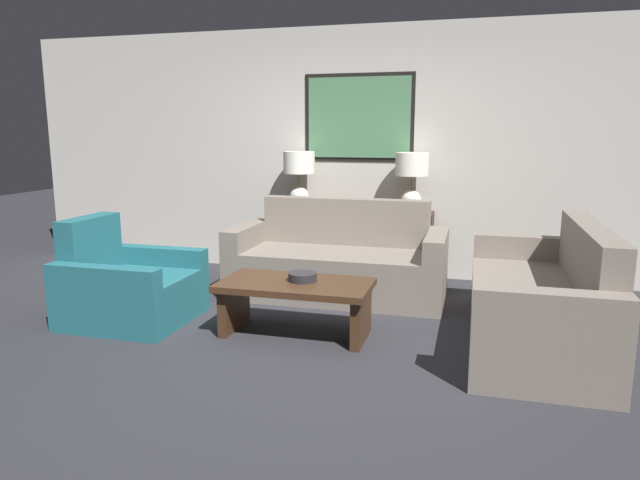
% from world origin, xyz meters
% --- Properties ---
extents(ground_plane, '(20.00, 20.00, 0.00)m').
position_xyz_m(ground_plane, '(0.00, 0.00, 0.00)').
color(ground_plane, '#28282D').
extents(back_wall, '(7.89, 0.12, 2.65)m').
position_xyz_m(back_wall, '(0.00, 2.39, 1.33)').
color(back_wall, beige).
rests_on(back_wall, ground_plane).
extents(console_table, '(1.66, 0.38, 0.73)m').
position_xyz_m(console_table, '(0.00, 2.12, 0.37)').
color(console_table, '#332319').
rests_on(console_table, ground_plane).
extents(table_lamp_left, '(0.34, 0.34, 0.61)m').
position_xyz_m(table_lamp_left, '(-0.60, 2.12, 1.13)').
color(table_lamp_left, silver).
rests_on(table_lamp_left, console_table).
extents(table_lamp_right, '(0.34, 0.34, 0.61)m').
position_xyz_m(table_lamp_right, '(0.60, 2.12, 1.13)').
color(table_lamp_right, silver).
rests_on(table_lamp_right, console_table).
extents(couch_by_back_wall, '(2.02, 0.89, 0.90)m').
position_xyz_m(couch_by_back_wall, '(0.00, 1.44, 0.31)').
color(couch_by_back_wall, slate).
rests_on(couch_by_back_wall, ground_plane).
extents(couch_by_side, '(0.89, 2.02, 0.90)m').
position_xyz_m(couch_by_side, '(1.74, 0.59, 0.31)').
color(couch_by_side, slate).
rests_on(couch_by_side, ground_plane).
extents(coffee_table, '(1.16, 0.60, 0.42)m').
position_xyz_m(coffee_table, '(-0.06, 0.29, 0.31)').
color(coffee_table, '#3D2616').
rests_on(coffee_table, ground_plane).
extents(decorative_bowl, '(0.22, 0.22, 0.06)m').
position_xyz_m(decorative_bowl, '(-0.02, 0.33, 0.45)').
color(decorative_bowl, '#232328').
rests_on(decorative_bowl, coffee_table).
extents(armchair_near_back_wall, '(0.95, 0.91, 0.86)m').
position_xyz_m(armchair_near_back_wall, '(-1.52, 0.26, 0.27)').
color(armchair_near_back_wall, '#1E5B66').
rests_on(armchair_near_back_wall, ground_plane).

